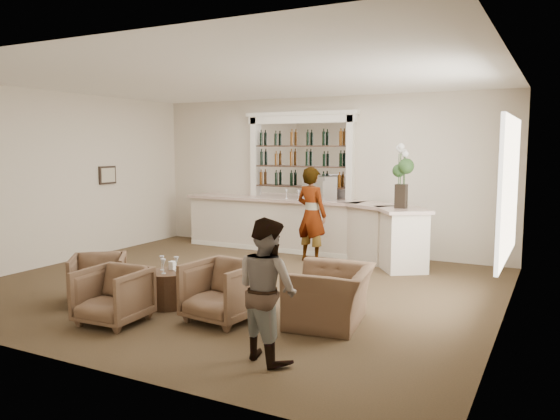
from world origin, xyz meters
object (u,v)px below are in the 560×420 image
object	(u,v)px
espresso_machine	(320,188)
flower_vase	(402,172)
armchair_far	(330,296)
bar_counter	(306,226)
guest	(267,289)
armchair_left	(98,278)
armchair_center	(113,296)
cocktail_table	(168,289)
armchair_right	(222,291)
sommelier	(312,215)

from	to	relation	value
espresso_machine	flower_vase	bearing A→B (deg)	-2.53
armchair_far	bar_counter	bearing A→B (deg)	-159.50
bar_counter	guest	world-z (taller)	guest
armchair_far	flower_vase	xyz separation A→B (m)	(-0.04, 3.46, 1.42)
armchair_far	armchair_left	bearing A→B (deg)	-87.28
bar_counter	armchair_left	bearing A→B (deg)	-103.79
armchair_center	espresso_machine	bearing A→B (deg)	81.12
armchair_left	cocktail_table	bearing A→B (deg)	-22.09
armchair_left	armchair_right	bearing A→B (deg)	-35.33
sommelier	armchair_right	size ratio (longest dim) A/B	2.16
guest	flower_vase	world-z (taller)	flower_vase
flower_vase	bar_counter	bearing A→B (deg)	164.79
espresso_machine	armchair_left	bearing A→B (deg)	-89.76
sommelier	armchair_center	world-z (taller)	sommelier
guest	armchair_right	xyz separation A→B (m)	(-1.14, 0.85, -0.37)
armchair_center	espresso_machine	xyz separation A→B (m)	(0.53, 5.39, 1.02)
sommelier	armchair_far	world-z (taller)	sommelier
sommelier	armchair_right	world-z (taller)	sommelier
sommelier	guest	bearing A→B (deg)	123.40
armchair_right	armchair_far	world-z (taller)	armchair_right
sommelier	espresso_machine	bearing A→B (deg)	-63.31
bar_counter	armchair_center	bearing A→B (deg)	-92.83
guest	armchair_left	distance (m)	3.32
bar_counter	armchair_left	world-z (taller)	bar_counter
sommelier	armchair_center	size ratio (longest dim) A/B	2.34
armchair_center	sommelier	bearing A→B (deg)	78.17
guest	armchair_center	bearing A→B (deg)	21.38
armchair_left	espresso_machine	distance (m)	5.09
guest	armchair_far	xyz separation A→B (m)	(0.16, 1.38, -0.40)
armchair_center	flower_vase	world-z (taller)	flower_vase
cocktail_table	guest	bearing A→B (deg)	-25.42
sommelier	flower_vase	world-z (taller)	flower_vase
sommelier	flower_vase	bearing A→B (deg)	-162.15
armchair_right	armchair_far	xyz separation A→B (m)	(1.29, 0.53, -0.03)
armchair_left	armchair_center	world-z (taller)	armchair_center
cocktail_table	armchair_right	bearing A→B (deg)	-10.14
armchair_far	cocktail_table	bearing A→B (deg)	-89.81
armchair_left	armchair_far	distance (m)	3.43
armchair_right	armchair_left	bearing A→B (deg)	-170.38
bar_counter	guest	bearing A→B (deg)	-69.26
bar_counter	cocktail_table	size ratio (longest dim) A/B	9.21
espresso_machine	cocktail_table	bearing A→B (deg)	-78.23
guest	armchair_right	distance (m)	1.47
bar_counter	espresso_machine	bearing A→B (deg)	15.99
flower_vase	armchair_far	bearing A→B (deg)	-89.33
flower_vase	armchair_left	bearing A→B (deg)	-129.00
armchair_right	armchair_far	bearing A→B (deg)	28.71
sommelier	espresso_machine	size ratio (longest dim) A/B	3.32
bar_counter	flower_vase	distance (m)	2.56
guest	espresso_machine	bearing A→B (deg)	-47.78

